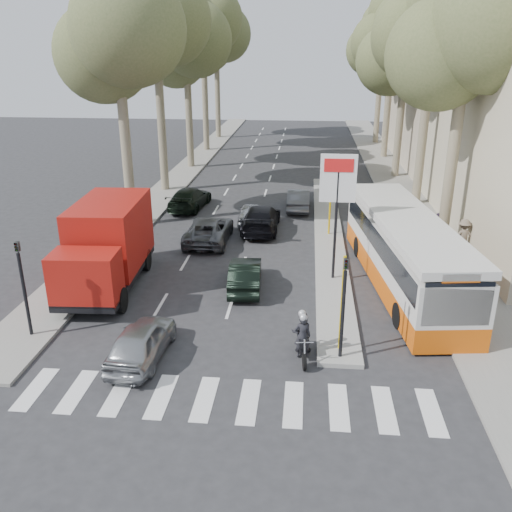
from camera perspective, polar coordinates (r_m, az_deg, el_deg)
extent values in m
plane|color=#28282B|center=(19.75, -0.96, -8.12)|extent=(120.00, 120.00, 0.00)
cube|color=gray|center=(43.69, 14.18, 7.88)|extent=(3.20, 70.00, 0.12)
cube|color=gray|center=(47.18, -6.96, 9.32)|extent=(2.40, 64.00, 0.12)
cube|color=gray|center=(29.72, 7.64, 2.20)|extent=(1.50, 26.00, 0.16)
cube|color=#B7A88E|center=(52.89, 21.37, 18.07)|extent=(11.00, 20.00, 16.00)
cylinder|color=yellow|center=(18.00, 9.03, -5.19)|extent=(0.10, 0.10, 3.50)
cylinder|color=yellow|center=(23.52, 8.27, 1.30)|extent=(0.10, 0.10, 3.50)
cylinder|color=yellow|center=(29.23, 7.80, 5.30)|extent=(0.10, 0.10, 3.50)
cylinder|color=black|center=(23.24, 8.38, 3.27)|extent=(0.12, 0.12, 5.20)
cube|color=white|center=(22.71, 8.65, 8.08)|extent=(1.50, 0.10, 2.00)
cube|color=red|center=(22.54, 8.73, 9.40)|extent=(1.20, 0.02, 0.55)
cylinder|color=black|center=(17.62, 9.09, -6.35)|extent=(0.12, 0.12, 3.20)
imported|color=black|center=(16.98, 9.38, -1.86)|extent=(0.16, 0.41, 1.00)
cylinder|color=black|center=(20.39, -23.12, -3.93)|extent=(0.12, 0.12, 3.20)
imported|color=black|center=(19.85, -23.73, 0.00)|extent=(0.16, 0.41, 1.00)
cylinder|color=#6B604C|center=(31.24, -13.47, 10.57)|extent=(0.56, 0.56, 8.40)
sphere|color=#4A5730|center=(31.66, -15.77, 19.82)|extent=(5.20, 5.20, 5.20)
sphere|color=#4A5730|center=(29.73, -13.32, 22.31)|extent=(5.80, 5.80, 5.80)
sphere|color=#4A5730|center=(31.80, -13.68, 24.35)|extent=(4.80, 4.80, 4.80)
cylinder|color=#6B604C|center=(38.79, -9.91, 13.23)|extent=(0.56, 0.56, 8.96)
sphere|color=#4A5730|center=(39.29, -11.71, 21.19)|extent=(5.20, 5.20, 5.20)
sphere|color=#4A5730|center=(37.47, -9.50, 23.31)|extent=(5.80, 5.80, 5.80)
sphere|color=#4A5730|center=(39.55, -9.95, 25.02)|extent=(4.80, 4.80, 4.80)
cylinder|color=#6B604C|center=(46.51, -7.06, 14.15)|extent=(0.56, 0.56, 8.12)
sphere|color=#4A5730|center=(46.98, -8.45, 20.19)|extent=(5.20, 5.20, 5.20)
sphere|color=#4A5730|center=(45.20, -6.45, 21.72)|extent=(5.80, 5.80, 5.80)
sphere|color=#4A5730|center=(47.23, -6.92, 23.08)|extent=(4.80, 4.80, 4.80)
cylinder|color=#6B604C|center=(54.25, -5.37, 15.95)|extent=(0.56, 0.56, 9.52)
sphere|color=#4A5730|center=(54.81, -6.58, 22.02)|extent=(5.20, 5.20, 5.20)
sphere|color=#4A5730|center=(53.13, -4.79, 23.57)|extent=(5.80, 5.80, 5.80)
sphere|color=#4A5730|center=(55.19, -5.25, 24.88)|extent=(4.80, 4.80, 4.80)
cylinder|color=#6B604C|center=(62.15, -4.06, 16.27)|extent=(0.56, 0.56, 8.68)
sphere|color=#4A5730|center=(62.68, -5.07, 21.10)|extent=(5.20, 5.20, 5.20)
sphere|color=#4A5730|center=(61.00, -3.46, 22.31)|extent=(5.80, 5.80, 5.80)
sphere|color=#4A5730|center=(63.02, -3.89, 23.39)|extent=(4.80, 4.80, 4.80)
cylinder|color=#6B604C|center=(28.53, 19.87, 8.92)|extent=(0.56, 0.56, 8.40)
sphere|color=#4A5730|center=(28.36, 18.85, 19.42)|extent=(5.20, 5.20, 5.20)
sphere|color=#4A5730|center=(27.49, 23.96, 21.28)|extent=(5.80, 5.80, 5.80)
cylinder|color=#6B604C|center=(36.18, 17.17, 12.29)|extent=(0.56, 0.56, 9.24)
sphere|color=#4A5730|center=(36.23, 16.35, 21.33)|extent=(5.20, 5.20, 5.20)
sphere|color=#4A5730|center=(35.28, 20.29, 23.09)|extent=(5.80, 5.80, 5.80)
cylinder|color=#6B604C|center=(44.04, 14.85, 13.05)|extent=(0.56, 0.56, 7.84)
sphere|color=#4A5730|center=(44.11, 13.98, 19.36)|extent=(5.20, 5.20, 5.20)
sphere|color=#4A5730|center=(43.02, 17.05, 20.55)|extent=(5.80, 5.80, 5.80)
sphere|color=#4A5730|center=(44.79, 15.80, 22.10)|extent=(4.80, 4.80, 4.80)
cylinder|color=#6B604C|center=(51.85, 13.68, 14.91)|extent=(0.56, 0.56, 8.96)
sphere|color=#4A5730|center=(52.05, 12.98, 21.01)|extent=(5.20, 5.20, 5.20)
sphere|color=#4A5730|center=(50.95, 15.59, 22.25)|extent=(5.80, 5.80, 5.80)
sphere|color=#4A5730|center=(52.78, 14.56, 23.67)|extent=(4.80, 4.80, 4.80)
cylinder|color=#6B604C|center=(59.78, 12.74, 15.49)|extent=(0.56, 0.56, 8.40)
sphere|color=#4A5730|center=(60.02, 12.08, 20.45)|extent=(5.20, 5.20, 5.20)
sphere|color=#4A5730|center=(58.86, 14.30, 21.44)|extent=(5.80, 5.80, 5.80)
sphere|color=#4A5730|center=(60.68, 13.43, 22.63)|extent=(4.80, 4.80, 4.80)
imported|color=#9DA0A5|center=(18.36, -11.99, -8.77)|extent=(1.72, 3.84, 1.28)
imported|color=black|center=(22.99, -1.14, -1.98)|extent=(1.56, 3.83, 1.23)
imported|color=#46494D|center=(28.59, -4.98, 2.75)|extent=(2.16, 4.67, 1.30)
imported|color=black|center=(30.30, 0.54, 4.01)|extent=(2.01, 4.88, 1.41)
imported|color=#9A9DA2|center=(31.60, -0.54, 4.53)|extent=(1.48, 3.50, 1.18)
imported|color=#4E5156|center=(34.44, 4.50, 5.98)|extent=(1.39, 3.96, 1.30)
imported|color=black|center=(34.74, -7.00, 6.04)|extent=(2.33, 4.75, 1.33)
cube|color=black|center=(23.86, -15.27, -1.88)|extent=(2.84, 6.85, 0.28)
cylinder|color=black|center=(22.36, -19.61, -4.32)|extent=(0.39, 1.02, 1.01)
cylinder|color=black|center=(21.64, -14.08, -4.54)|extent=(0.39, 1.02, 1.01)
cylinder|color=black|center=(26.01, -16.35, -0.31)|extent=(0.39, 1.02, 1.01)
cylinder|color=black|center=(25.40, -11.55, -0.39)|extent=(0.39, 1.02, 1.01)
cube|color=maroon|center=(21.24, -17.49, -2.10)|extent=(2.55, 1.71, 1.90)
cube|color=black|center=(20.53, -18.20, -2.32)|extent=(2.24, 0.22, 1.01)
cube|color=maroon|center=(24.12, -15.02, 2.38)|extent=(2.84, 4.84, 2.80)
cube|color=#D3530B|center=(24.16, 15.13, -1.71)|extent=(3.99, 11.97, 0.92)
cube|color=silver|center=(23.73, 15.41, 1.02)|extent=(3.99, 11.97, 1.53)
cube|color=black|center=(23.63, 15.49, 1.71)|extent=(3.95, 11.51, 0.87)
cube|color=silver|center=(23.38, 15.68, 3.60)|extent=(3.99, 11.97, 0.31)
cube|color=black|center=(18.60, 20.45, -4.79)|extent=(2.24, 0.34, 1.53)
cube|color=#D3530B|center=(18.25, 20.80, -2.25)|extent=(1.22, 0.21, 0.33)
cylinder|color=black|center=(20.62, 14.86, -6.10)|extent=(0.40, 1.01, 0.98)
cylinder|color=black|center=(21.38, 20.85, -5.81)|extent=(0.40, 1.01, 0.98)
cylinder|color=black|center=(27.08, 10.74, 0.95)|extent=(0.40, 1.01, 0.98)
cylinder|color=black|center=(27.67, 15.43, 0.98)|extent=(0.40, 1.01, 0.98)
cylinder|color=black|center=(17.64, 5.12, -11.03)|extent=(0.16, 0.58, 0.58)
cylinder|color=black|center=(18.79, 4.68, -8.83)|extent=(0.16, 0.58, 0.58)
cylinder|color=silver|center=(17.51, 5.13, -9.97)|extent=(0.10, 0.37, 0.72)
cube|color=black|center=(18.19, 4.89, -9.50)|extent=(0.28, 0.70, 0.27)
cube|color=black|center=(17.91, 4.97, -9.13)|extent=(0.32, 0.44, 0.20)
cube|color=black|center=(18.33, 4.82, -8.56)|extent=(0.32, 0.61, 0.11)
cylinder|color=silver|center=(17.41, 5.15, -9.06)|extent=(0.56, 0.10, 0.04)
imported|color=black|center=(17.99, 4.93, -8.41)|extent=(0.59, 0.43, 1.52)
imported|color=black|center=(18.33, 4.80, -7.98)|extent=(0.73, 0.46, 1.42)
sphere|color=#B2B2B7|center=(17.61, 5.01, -6.47)|extent=(0.25, 0.25, 0.25)
sphere|color=#B2B2B7|center=(17.97, 4.88, -6.06)|extent=(0.25, 0.25, 0.25)
imported|color=#372E45|center=(29.31, 18.53, 2.77)|extent=(0.98, 1.05, 1.65)
imported|color=#6E6152|center=(28.31, 20.98, 1.93)|extent=(1.15, 0.55, 1.75)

